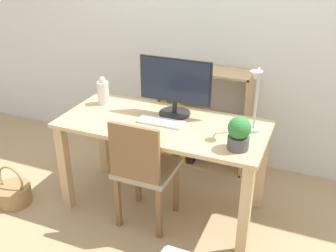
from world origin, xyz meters
TOP-DOWN VIEW (x-y plane):
  - ground_plane at (0.00, 0.00)m, footprint 10.00×10.00m
  - wall_back at (0.00, 0.93)m, footprint 8.00×0.05m
  - desk at (0.00, 0.00)m, footprint 1.50×0.68m
  - monitor at (0.03, 0.17)m, footprint 0.55×0.24m
  - keyboard at (-0.01, -0.01)m, footprint 0.34×0.13m
  - vase at (-0.57, 0.14)m, footprint 0.09×0.09m
  - desk_lamp at (0.63, 0.07)m, footprint 0.10×0.19m
  - potted_plant at (0.59, -0.17)m, footprint 0.15×0.15m
  - chair at (-0.04, -0.25)m, footprint 0.40×0.40m
  - bookshelf at (-0.07, 0.75)m, footprint 0.81×0.28m
  - basket at (-1.12, -0.43)m, footprint 0.27×0.27m

SIDE VIEW (x-z plane):
  - ground_plane at x=0.00m, z-range 0.00..0.00m
  - basket at x=-1.12m, z-range -0.08..0.25m
  - bookshelf at x=-0.07m, z-range -0.08..0.83m
  - chair at x=-0.04m, z-range 0.05..0.91m
  - desk at x=0.00m, z-range 0.24..0.97m
  - keyboard at x=-0.01m, z-range 0.73..0.75m
  - vase at x=-0.57m, z-range 0.72..0.94m
  - potted_plant at x=0.59m, z-range 0.73..0.95m
  - monitor at x=0.03m, z-range 0.75..1.18m
  - desk_lamp at x=0.63m, z-range 0.78..1.24m
  - wall_back at x=0.00m, z-range 0.00..2.60m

